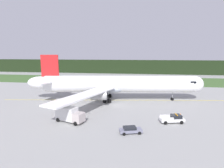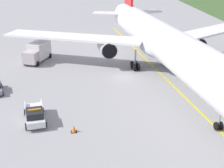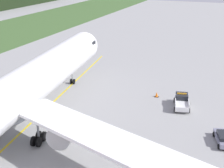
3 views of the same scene
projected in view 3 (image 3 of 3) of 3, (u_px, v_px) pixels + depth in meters
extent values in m
plane|color=gray|center=(69.00, 134.00, 43.26)|extent=(320.00, 320.00, 0.00)
cube|color=yellow|center=(26.00, 128.00, 45.01)|extent=(74.13, 9.88, 0.01)
cylinder|color=white|center=(22.00, 90.00, 43.20)|extent=(46.99, 11.25, 5.30)
ellipsoid|color=white|center=(84.00, 46.00, 65.51)|extent=(6.46, 6.01, 5.30)
ellipsoid|color=#AFB7C3|center=(14.00, 107.00, 41.56)|extent=(10.95, 6.84, 2.92)
cube|color=black|center=(81.00, 43.00, 64.04)|extent=(2.43, 5.23, 0.70)
cube|color=white|center=(105.00, 139.00, 32.52)|extent=(12.78, 24.29, 0.35)
cylinder|color=#ACACAC|center=(66.00, 130.00, 37.13)|extent=(4.75, 3.18, 2.63)
cylinder|color=black|center=(73.00, 121.00, 39.21)|extent=(0.43, 2.42, 2.42)
cylinder|color=gray|center=(72.00, 74.00, 60.61)|extent=(0.20, 0.20, 2.72)
cylinder|color=black|center=(71.00, 81.00, 61.13)|extent=(0.92, 0.33, 0.90)
cylinder|color=black|center=(74.00, 81.00, 61.01)|extent=(0.92, 0.33, 0.90)
cylinder|color=gray|center=(38.00, 129.00, 40.52)|extent=(0.28, 0.28, 2.72)
cylinder|color=black|center=(39.00, 136.00, 41.69)|extent=(1.23, 0.45, 1.20)
cylinder|color=black|center=(44.00, 136.00, 41.54)|extent=(1.23, 0.45, 1.20)
cylinder|color=black|center=(33.00, 141.00, 40.42)|extent=(1.23, 0.45, 1.20)
cylinder|color=black|center=(39.00, 142.00, 40.26)|extent=(1.23, 0.45, 1.20)
cube|color=silver|center=(182.00, 103.00, 51.05)|extent=(5.54, 3.04, 0.70)
cube|color=black|center=(182.00, 96.00, 51.69)|extent=(2.43, 2.23, 0.70)
cube|color=silver|center=(176.00, 102.00, 49.83)|extent=(2.48, 0.62, 0.45)
cube|color=silver|center=(189.00, 103.00, 49.55)|extent=(2.48, 0.62, 0.45)
cube|color=orange|center=(182.00, 94.00, 51.54)|extent=(0.49, 1.41, 0.16)
cylinder|color=black|center=(174.00, 100.00, 52.97)|extent=(0.79, 0.39, 0.76)
cylinder|color=black|center=(188.00, 101.00, 52.67)|extent=(0.79, 0.39, 0.76)
cylinder|color=black|center=(175.00, 109.00, 49.67)|extent=(0.79, 0.39, 0.76)
cylinder|color=black|center=(189.00, 110.00, 49.36)|extent=(0.79, 0.39, 0.76)
cube|color=slate|center=(224.00, 139.00, 41.08)|extent=(4.64, 2.91, 0.55)
cylinder|color=black|center=(214.00, 134.00, 42.67)|extent=(0.63, 0.34, 0.60)
cylinder|color=black|center=(219.00, 147.00, 39.83)|extent=(0.63, 0.34, 0.60)
cube|color=black|center=(157.00, 97.00, 55.30)|extent=(0.64, 0.64, 0.03)
cone|color=orange|center=(157.00, 94.00, 55.16)|extent=(0.49, 0.49, 0.77)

